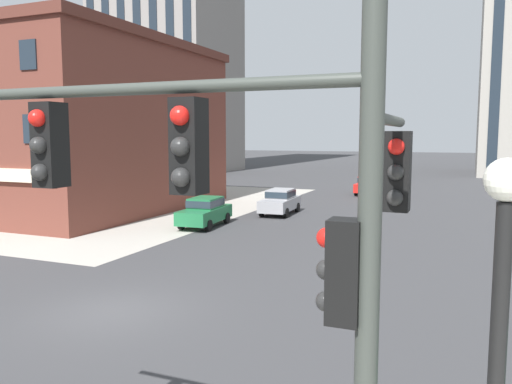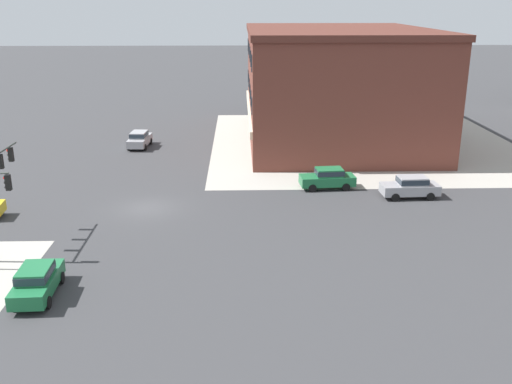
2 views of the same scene
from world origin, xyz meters
name	(u,v)px [view 2 (image 2 of 2)]	position (x,y,z in m)	size (l,w,h in m)	color
ground_plane	(147,208)	(0.00, 0.00, 0.00)	(320.00, 320.00, 0.00)	#38383A
sidewalk_far_corner	(362,143)	(-20.00, 20.00, 0.00)	(32.00, 32.00, 0.02)	#A8A399
car_main_northbound_far	(139,139)	(-18.64, -3.56, 0.92)	(4.51, 2.13, 1.68)	#99999E
car_main_southbound_near	(328,177)	(-4.35, 13.98, 0.92)	(2.15, 4.53, 1.68)	#1E6B3D
car_main_southbound_far	(411,186)	(-1.88, 20.04, 0.92)	(2.05, 4.48, 1.68)	#99999E
car_cross_westbound	(37,280)	(13.25, -3.63, 0.92)	(4.48, 2.04, 1.68)	#1E6B3D
storefront_block_near_corner	(335,85)	(-21.99, 17.18, 5.92)	(26.49, 18.80, 11.82)	brown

